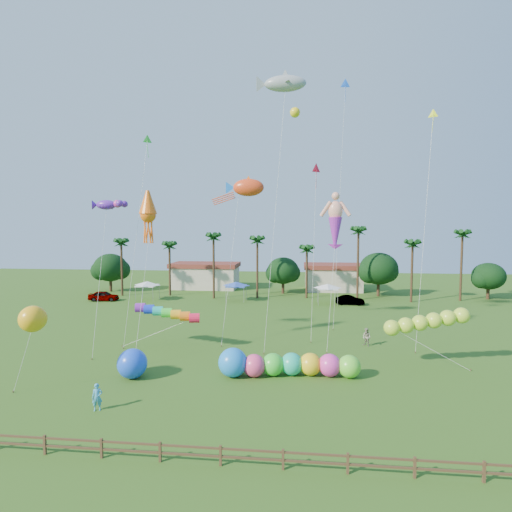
# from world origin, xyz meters

# --- Properties ---
(ground) EXTENTS (160.00, 160.00, 0.00)m
(ground) POSITION_xyz_m (0.00, 0.00, 0.00)
(ground) COLOR #285116
(ground) RESTS_ON ground
(tree_line) EXTENTS (69.46, 8.91, 11.00)m
(tree_line) POSITION_xyz_m (3.57, 44.00, 4.28)
(tree_line) COLOR #3A2819
(tree_line) RESTS_ON ground
(buildings_row) EXTENTS (35.00, 7.00, 4.00)m
(buildings_row) POSITION_xyz_m (-3.09, 50.00, 2.00)
(buildings_row) COLOR beige
(buildings_row) RESTS_ON ground
(tent_row) EXTENTS (31.00, 4.00, 0.60)m
(tent_row) POSITION_xyz_m (-6.00, 36.33, 2.75)
(tent_row) COLOR white
(tent_row) RESTS_ON ground
(fence) EXTENTS (36.12, 0.12, 1.00)m
(fence) POSITION_xyz_m (0.00, -6.00, 0.61)
(fence) COLOR brown
(fence) RESTS_ON ground
(car_a) EXTENTS (4.76, 2.36, 1.56)m
(car_a) POSITION_xyz_m (-26.76, 35.00, 0.78)
(car_a) COLOR #4C4C54
(car_a) RESTS_ON ground
(car_b) EXTENTS (4.29, 1.74, 1.38)m
(car_b) POSITION_xyz_m (11.33, 35.83, 0.69)
(car_b) COLOR #4C4C54
(car_b) RESTS_ON ground
(spectator_a) EXTENTS (0.73, 0.60, 1.71)m
(spectator_a) POSITION_xyz_m (-8.81, -1.08, 0.85)
(spectator_a) COLOR #3795C3
(spectator_a) RESTS_ON ground
(spectator_b) EXTENTS (1.07, 1.07, 1.74)m
(spectator_b) POSITION_xyz_m (10.27, 14.69, 0.87)
(spectator_b) COLOR gray
(spectator_b) RESTS_ON ground
(caterpillar_inflatable) EXTENTS (10.96, 3.01, 2.23)m
(caterpillar_inflatable) POSITION_xyz_m (2.57, 5.95, 0.93)
(caterpillar_inflatable) COLOR #FA4180
(caterpillar_inflatable) RESTS_ON ground
(blue_ball) EXTENTS (2.25, 2.25, 2.25)m
(blue_ball) POSITION_xyz_m (-8.86, 4.35, 1.13)
(blue_ball) COLOR blue
(blue_ball) RESTS_ON ground
(rainbow_tube) EXTENTS (9.03, 1.17, 3.55)m
(rainbow_tube) POSITION_xyz_m (-7.55, 11.48, 3.09)
(rainbow_tube) COLOR #FB1B44
(rainbow_tube) RESTS_ON ground
(green_worm) EXTENTS (9.71, 1.83, 4.04)m
(green_worm) POSITION_xyz_m (11.29, 8.96, 3.26)
(green_worm) COLOR #B6E132
(green_worm) RESTS_ON ground
(orange_ball_kite) EXTENTS (2.62, 2.17, 6.09)m
(orange_ball_kite) POSITION_xyz_m (-14.47, 1.08, 5.18)
(orange_ball_kite) COLOR #F9AE14
(orange_ball_kite) RESTS_ON ground
(merman_kite) EXTENTS (2.69, 4.88, 14.42)m
(merman_kite) POSITION_xyz_m (7.20, 15.58, 11.74)
(merman_kite) COLOR #FBA48E
(merman_kite) RESTS_ON ground
(fish_kite) EXTENTS (5.11, 6.95, 16.83)m
(fish_kite) POSITION_xyz_m (-1.77, 18.91, 15.77)
(fish_kite) COLOR #E54019
(fish_kite) RESTS_ON ground
(shark_kite) EXTENTS (5.83, 6.82, 26.60)m
(shark_kite) POSITION_xyz_m (2.22, 16.29, 25.61)
(shark_kite) COLOR #929A9F
(shark_kite) RESTS_ON ground
(squid_kite) EXTENTS (1.92, 4.96, 14.86)m
(squid_kite) POSITION_xyz_m (-9.78, 10.47, 12.59)
(squid_kite) COLOR orange
(squid_kite) RESTS_ON ground
(lobster_kite) EXTENTS (3.78, 5.51, 14.25)m
(lobster_kite) POSITION_xyz_m (-14.42, 11.96, 13.59)
(lobster_kite) COLOR #6223B3
(lobster_kite) RESTS_ON ground
(delta_kite_red) EXTENTS (1.17, 4.29, 18.27)m
(delta_kite_red) POSITION_xyz_m (5.44, 18.87, 17.38)
(delta_kite_red) COLOR red
(delta_kite_red) RESTS_ON ground
(delta_kite_yellow) EXTENTS (2.47, 3.46, 22.68)m
(delta_kite_yellow) POSITION_xyz_m (16.17, 15.91, 21.48)
(delta_kite_yellow) COLOR #E6FF1A
(delta_kite_yellow) RESTS_ON ground
(delta_kite_green) EXTENTS (1.68, 4.58, 20.84)m
(delta_kite_green) POSITION_xyz_m (-11.66, 15.36, 19.77)
(delta_kite_green) COLOR green
(delta_kite_green) RESTS_ON ground
(delta_kite_blue) EXTENTS (2.06, 4.01, 28.73)m
(delta_kite_blue) POSITION_xyz_m (8.88, 24.15, 27.55)
(delta_kite_blue) COLOR blue
(delta_kite_blue) RESTS_ON ground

